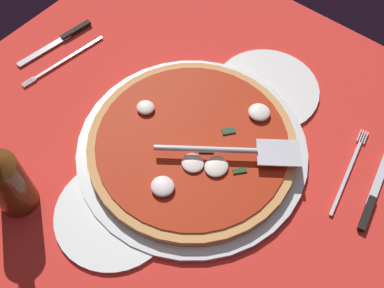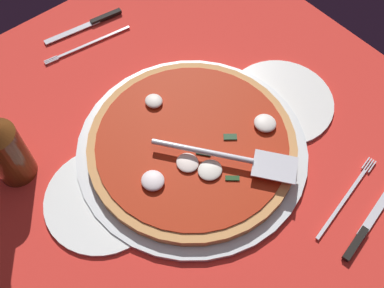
{
  "view_description": "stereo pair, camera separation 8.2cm",
  "coord_description": "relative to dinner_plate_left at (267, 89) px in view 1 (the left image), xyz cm",
  "views": [
    {
      "loc": [
        35.82,
        33.02,
        72.4
      ],
      "look_at": [
        2.01,
        5.49,
        2.42
      ],
      "focal_mm": 41.8,
      "sensor_mm": 36.0,
      "label": 1
    },
    {
      "loc": [
        30.04,
        38.89,
        72.4
      ],
      "look_at": [
        2.01,
        5.49,
        2.42
      ],
      "focal_mm": 41.8,
      "sensor_mm": 36.0,
      "label": 2
    }
  ],
  "objects": [
    {
      "name": "pizza",
      "position": [
        20.86,
        -2.74,
        1.9
      ],
      "size": [
        38.64,
        38.64,
        3.47
      ],
      "color": "tan",
      "rests_on": "pizza_pan"
    },
    {
      "name": "pizza_pan",
      "position": [
        20.85,
        -2.8,
        0.16
      ],
      "size": [
        43.16,
        43.16,
        1.32
      ],
      "primitive_type": "cylinder",
      "color": "silver",
      "rests_on": "ground_plane"
    },
    {
      "name": "pizza_server",
      "position": [
        18.51,
        5.03,
        4.65
      ],
      "size": [
        18.01,
        22.52,
        1.0
      ],
      "rotation": [
        0.0,
        0.0,
        2.21
      ],
      "color": "silver",
      "rests_on": "pizza"
    },
    {
      "name": "checker_pattern",
      "position": [
        18.84,
        -8.29,
        -0.55
      ],
      "size": [
        90.69,
        90.69,
        0.1
      ],
      "color": "silver",
      "rests_on": "ground_plane"
    },
    {
      "name": "ground_plane",
      "position": [
        18.84,
        -8.29,
        -1.0
      ],
      "size": [
        90.69,
        90.69,
        0.8
      ],
      "primitive_type": "cube",
      "color": "red"
    },
    {
      "name": "dinner_plate_left",
      "position": [
        0.0,
        0.0,
        0.0
      ],
      "size": [
        21.33,
        21.33,
        1.0
      ],
      "primitive_type": "cylinder",
      "color": "white",
      "rests_on": "ground_plane"
    },
    {
      "name": "place_setting_near",
      "position": [
        19.04,
        -40.68,
        -0.14
      ],
      "size": [
        21.78,
        14.29,
        1.4
      ],
      "rotation": [
        0.0,
        0.0,
        -0.13
      ],
      "color": "white",
      "rests_on": "ground_plane"
    },
    {
      "name": "place_setting_far",
      "position": [
        7.57,
        25.37,
        -0.15
      ],
      "size": [
        22.78,
        15.52,
        1.4
      ],
      "rotation": [
        0.0,
        0.0,
        3.33
      ],
      "color": "white",
      "rests_on": "ground_plane"
    },
    {
      "name": "dinner_plate_right",
      "position": [
        39.37,
        -4.93,
        0.0
      ],
      "size": [
        20.81,
        20.81,
        1.0
      ],
      "primitive_type": "cylinder",
      "color": "white",
      "rests_on": "ground_plane"
    },
    {
      "name": "beer_bottle",
      "position": [
        48.06,
        -19.67,
        7.98
      ],
      "size": [
        6.74,
        6.74,
        23.17
      ],
      "color": "#5B3113",
      "rests_on": "ground_plane"
    }
  ]
}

